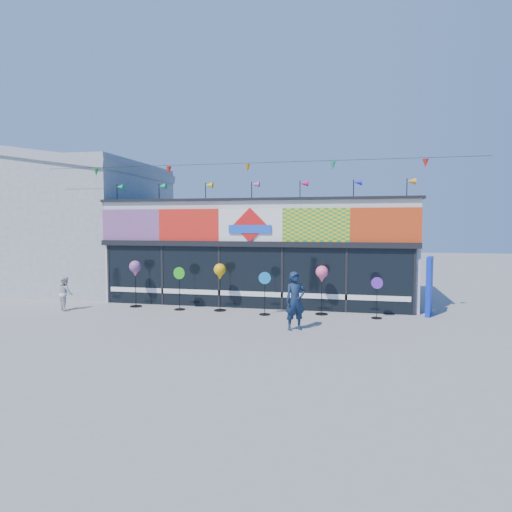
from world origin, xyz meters
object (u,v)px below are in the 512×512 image
(blue_sign, at_px, (429,286))
(spinner_1, at_px, (179,287))
(spinner_2, at_px, (220,273))
(spinner_0, at_px, (135,270))
(child, at_px, (65,293))
(adult_man, at_px, (295,301))
(spinner_3, at_px, (265,292))
(spinner_4, at_px, (322,275))
(spinner_5, at_px, (377,297))

(blue_sign, bearing_deg, spinner_1, -160.81)
(spinner_2, bearing_deg, spinner_0, 178.72)
(child, bearing_deg, spinner_2, -130.20)
(spinner_2, height_order, adult_man, adult_man)
(adult_man, relative_size, child, 1.40)
(spinner_3, xyz_separation_m, spinner_4, (1.91, 0.50, 0.57))
(spinner_3, xyz_separation_m, child, (-7.27, -0.73, -0.17))
(blue_sign, height_order, spinner_0, blue_sign)
(spinner_3, height_order, child, spinner_3)
(adult_man, xyz_separation_m, child, (-8.60, 1.26, -0.25))
(spinner_2, relative_size, spinner_3, 1.15)
(spinner_0, height_order, spinner_2, spinner_0)
(spinner_4, distance_m, spinner_5, 1.96)
(adult_man, bearing_deg, child, 141.41)
(adult_man, bearing_deg, blue_sign, 6.97)
(spinner_0, relative_size, spinner_1, 1.12)
(spinner_3, relative_size, spinner_5, 1.08)
(blue_sign, height_order, spinner_2, blue_sign)
(adult_man, bearing_deg, spinner_1, 123.78)
(spinner_3, bearing_deg, adult_man, -56.18)
(spinner_5, bearing_deg, child, -175.09)
(adult_man, height_order, child, adult_man)
(spinner_2, distance_m, adult_man, 3.90)
(spinner_1, bearing_deg, blue_sign, 6.28)
(spinner_0, relative_size, spinner_4, 1.03)
(spinner_1, xyz_separation_m, adult_man, (4.56, -2.22, 0.04))
(spinner_2, distance_m, spinner_3, 1.87)
(spinner_3, xyz_separation_m, spinner_5, (3.75, 0.22, -0.06))
(spinner_5, bearing_deg, spinner_4, 171.48)
(spinner_0, bearing_deg, child, -151.55)
(blue_sign, xyz_separation_m, child, (-12.79, -1.92, -0.40))
(spinner_5, xyz_separation_m, child, (-11.02, -0.95, -0.11))
(child, bearing_deg, blue_sign, -132.95)
(spinner_2, bearing_deg, spinner_5, -1.67)
(spinner_0, relative_size, spinner_3, 1.18)
(spinner_3, bearing_deg, blue_sign, 12.23)
(spinner_3, bearing_deg, spinner_4, 14.53)
(spinner_0, distance_m, child, 2.60)
(spinner_2, relative_size, child, 1.39)
(spinner_3, relative_size, adult_man, 0.86)
(spinner_4, bearing_deg, spinner_0, -179.67)
(blue_sign, relative_size, child, 1.63)
(spinner_3, bearing_deg, spinner_2, 167.61)
(spinner_1, relative_size, spinner_2, 0.91)
(spinner_1, distance_m, spinner_5, 6.98)
(spinner_4, bearing_deg, blue_sign, 11.00)
(spinner_1, bearing_deg, spinner_5, -0.12)
(spinner_2, bearing_deg, spinner_4, 1.82)
(spinner_5, height_order, adult_man, adult_man)
(spinner_2, xyz_separation_m, spinner_3, (1.73, -0.38, -0.59))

